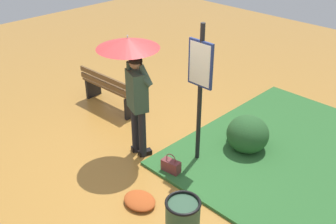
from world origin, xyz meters
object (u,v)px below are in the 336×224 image
object	(u,v)px
info_sign_post	(200,80)
handbag	(171,167)
person_with_umbrella	(132,67)
park_bench	(109,89)

from	to	relation	value
info_sign_post	handbag	size ratio (longest dim) A/B	6.22
person_with_umbrella	info_sign_post	size ratio (longest dim) A/B	0.89
park_bench	person_with_umbrella	bearing A→B (deg)	156.38
person_with_umbrella	handbag	xyz separation A→B (m)	(-0.84, 0.01, -1.42)
person_with_umbrella	park_bench	bearing A→B (deg)	-23.62
person_with_umbrella	info_sign_post	distance (m)	1.05
info_sign_post	handbag	distance (m)	1.43
handbag	park_bench	size ratio (longest dim) A/B	0.26
person_with_umbrella	park_bench	xyz separation A→B (m)	(1.59, -0.70, -1.15)
person_with_umbrella	handbag	size ratio (longest dim) A/B	5.53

